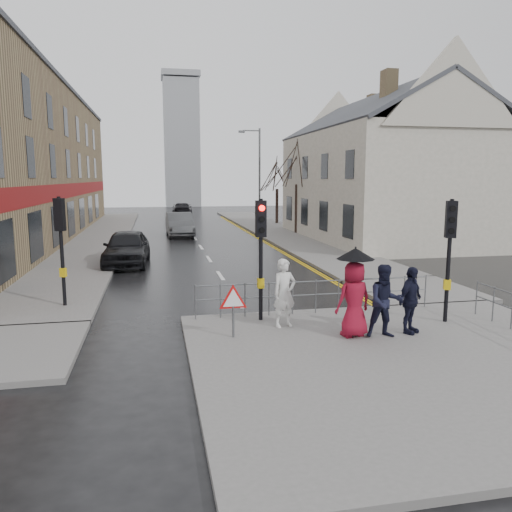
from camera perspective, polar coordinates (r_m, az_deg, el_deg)
name	(u,v)px	position (r m, az deg, el deg)	size (l,w,h in m)	color
ground	(255,327)	(14.01, -0.10, -8.09)	(120.00, 120.00, 0.00)	black
near_pavement	(419,361)	(11.86, 18.09, -11.38)	(10.00, 9.00, 0.14)	#605E5B
left_pavement	(99,236)	(36.56, -17.46, 2.17)	(4.00, 44.00, 0.14)	#605E5B
right_pavement	(273,230)	(39.42, 2.01, 3.03)	(4.00, 40.00, 0.14)	#605E5B
pavement_bridge_right	(415,290)	(18.97, 17.69, -3.77)	(4.00, 4.20, 0.14)	#605E5B
building_left_terrace	(5,164)	(36.37, -26.75, 9.39)	(8.00, 42.00, 10.00)	#8E7852
building_right_cream	(379,168)	(34.41, 13.93, 9.78)	(9.00, 16.40, 10.10)	beige
church_tower	(182,144)	(75.41, -8.49, 12.53)	(5.00, 5.00, 18.00)	gray
traffic_signal_near_left	(261,238)	(13.73, 0.56, 2.06)	(0.28, 0.27, 3.40)	black
traffic_signal_near_right	(450,239)	(14.53, 21.28, 1.83)	(0.34, 0.33, 3.40)	black
traffic_signal_far_left	(61,232)	(16.47, -21.42, 2.59)	(0.34, 0.33, 3.40)	black
guard_railing_front	(316,289)	(14.84, 6.86, -3.76)	(7.14, 0.04, 1.00)	#595B5E
warning_sign	(233,302)	(12.45, -2.63, -5.30)	(0.80, 0.07, 1.35)	#595B5E
street_lamp	(257,171)	(42.00, 0.17, 9.73)	(1.83, 0.25, 8.00)	#595B5E
tree_near	(297,163)	(36.58, 4.72, 10.50)	(2.40, 2.40, 6.58)	#30211A
tree_far	(277,174)	(44.43, 2.43, 9.31)	(2.40, 2.40, 5.64)	#30211A
pedestrian_a	(284,293)	(13.34, 3.27, -4.25)	(0.67, 0.44, 1.84)	silver
pedestrian_b	(385,301)	(12.86, 14.56, -5.02)	(0.90, 0.70, 1.85)	black
pedestrian_with_umbrella	(354,291)	(12.69, 11.17, -3.90)	(1.04, 0.96, 2.25)	maroon
pedestrian_d	(410,300)	(13.38, 17.22, -4.85)	(1.01, 0.42, 1.73)	black
car_parked	(127,248)	(24.40, -14.55, 0.94)	(1.98, 4.92, 1.67)	black
car_mid	(180,224)	(36.07, -8.73, 3.60)	(1.75, 5.03, 1.66)	#404245
car_far	(182,210)	(54.30, -8.43, 5.26)	(2.06, 5.07, 1.47)	black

